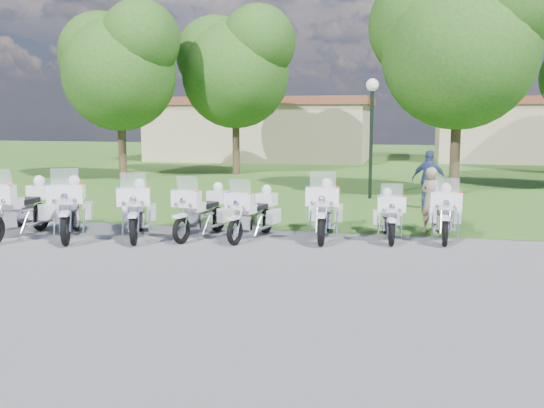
% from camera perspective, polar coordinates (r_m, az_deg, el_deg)
% --- Properties ---
extents(ground, '(100.00, 100.00, 0.00)m').
position_cam_1_polar(ground, '(12.89, -4.51, -4.83)').
color(ground, slate).
rests_on(ground, ground).
extents(grass_lawn, '(100.00, 48.00, 0.01)m').
position_cam_1_polar(grass_lawn, '(39.27, 7.32, 3.97)').
color(grass_lawn, '#3D6821').
rests_on(grass_lawn, ground).
extents(motorcycle_1, '(0.86, 2.57, 1.73)m').
position_cam_1_polar(motorcycle_1, '(15.94, -22.52, -0.26)').
color(motorcycle_1, black).
rests_on(motorcycle_1, ground).
extents(motorcycle_2, '(1.50, 2.43, 1.75)m').
position_cam_1_polar(motorcycle_2, '(15.46, -18.40, -0.28)').
color(motorcycle_2, black).
rests_on(motorcycle_2, ground).
extents(motorcycle_3, '(1.33, 2.35, 1.65)m').
position_cam_1_polar(motorcycle_3, '(15.03, -12.56, -0.44)').
color(motorcycle_3, black).
rests_on(motorcycle_3, ground).
extents(motorcycle_4, '(1.07, 2.27, 1.54)m').
position_cam_1_polar(motorcycle_4, '(14.81, -6.49, -0.60)').
color(motorcycle_4, black).
rests_on(motorcycle_4, ground).
extents(motorcycle_5, '(1.05, 2.19, 1.49)m').
position_cam_1_polar(motorcycle_5, '(14.54, -1.73, -0.80)').
color(motorcycle_5, black).
rests_on(motorcycle_5, ground).
extents(motorcycle_6, '(0.91, 2.49, 1.67)m').
position_cam_1_polar(motorcycle_6, '(14.64, 4.98, -0.46)').
color(motorcycle_6, black).
rests_on(motorcycle_6, ground).
extents(motorcycle_7, '(0.83, 2.09, 1.40)m').
position_cam_1_polar(motorcycle_7, '(14.74, 10.93, -0.97)').
color(motorcycle_7, black).
rests_on(motorcycle_7, ground).
extents(motorcycle_8, '(0.80, 2.29, 1.54)m').
position_cam_1_polar(motorcycle_8, '(15.07, 16.02, -0.72)').
color(motorcycle_8, black).
rests_on(motorcycle_8, ground).
extents(lamp_post, '(0.44, 0.44, 4.20)m').
position_cam_1_polar(lamp_post, '(21.62, 9.38, 8.85)').
color(lamp_post, black).
rests_on(lamp_post, ground).
extents(tree_0, '(5.98, 5.11, 7.98)m').
position_cam_1_polar(tree_0, '(28.89, -14.23, 12.73)').
color(tree_0, '#38281C').
rests_on(tree_0, ground).
extents(tree_1, '(6.16, 5.25, 8.21)m').
position_cam_1_polar(tree_1, '(30.51, -3.54, 13.00)').
color(tree_1, '#38281C').
rests_on(tree_1, ground).
extents(tree_2, '(6.45, 5.51, 8.60)m').
position_cam_1_polar(tree_2, '(23.27, 17.15, 14.78)').
color(tree_2, '#38281C').
rests_on(tree_2, ground).
extents(building_west, '(14.56, 8.32, 4.10)m').
position_cam_1_polar(building_west, '(41.16, -0.90, 7.11)').
color(building_west, tan).
rests_on(building_west, ground).
extents(building_east, '(11.44, 7.28, 4.10)m').
position_cam_1_polar(building_east, '(42.60, 22.77, 6.51)').
color(building_east, tan).
rests_on(building_east, ground).
extents(bystander_a, '(0.72, 0.69, 1.66)m').
position_cam_1_polar(bystander_a, '(15.63, 14.74, 0.33)').
color(bystander_a, gray).
rests_on(bystander_a, ground).
extents(bystander_c, '(1.16, 0.72, 1.85)m').
position_cam_1_polar(bystander_c, '(19.71, 14.57, 2.22)').
color(bystander_c, navy).
rests_on(bystander_c, ground).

